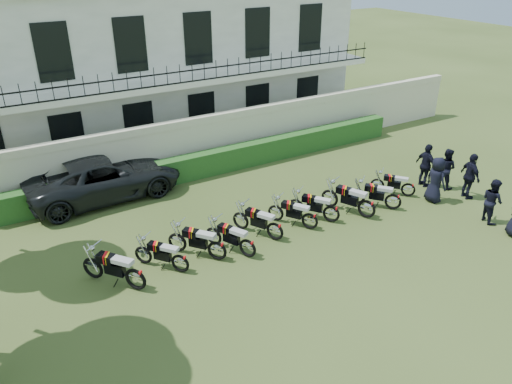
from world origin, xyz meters
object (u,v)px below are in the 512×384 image
motorcycle_7 (367,205)px  officer_4 (446,168)px  motorcycle_1 (180,259)px  officer_5 (426,165)px  suv (104,177)px  motorcycle_5 (310,217)px  motorcycle_4 (275,227)px  officer_3 (436,180)px  motorcycle_2 (217,246)px  motorcycle_3 (248,244)px  motorcycle_9 (409,187)px  motorcycle_0 (135,274)px  motorcycle_8 (393,198)px  motorcycle_6 (332,210)px  officer_2 (470,176)px  officer_1 (492,201)px

motorcycle_7 → officer_4: bearing=-20.0°
motorcycle_1 → officer_5: size_ratio=0.85×
suv → motorcycle_5: bearing=-140.9°
motorcycle_4 → officer_3: 6.72m
motorcycle_2 → officer_4: officer_4 is taller
motorcycle_3 → motorcycle_7: size_ratio=0.89×
motorcycle_9 → officer_5: officer_5 is taller
motorcycle_1 → motorcycle_2: 1.22m
officer_4 → motorcycle_7: bearing=78.3°
officer_4 → motorcycle_1: bearing=73.9°
motorcycle_5 → suv: size_ratio=0.28×
motorcycle_0 → motorcycle_8: size_ratio=1.14×
motorcycle_1 → motorcycle_4: motorcycle_4 is taller
motorcycle_3 → motorcycle_6: size_ratio=1.09×
motorcycle_2 → motorcycle_1: bearing=142.0°
motorcycle_0 → motorcycle_3: size_ratio=0.99×
motorcycle_0 → motorcycle_5: motorcycle_0 is taller
officer_2 → motorcycle_2: bearing=101.2°
motorcycle_2 → officer_5: size_ratio=0.92×
officer_1 → officer_4: bearing=1.6°
motorcycle_9 → officer_2: 2.28m
officer_5 → motorcycle_7: bearing=106.1°
motorcycle_0 → officer_1: (11.92, -2.54, 0.27)m
motorcycle_3 → officer_1: officer_1 is taller
motorcycle_2 → motorcycle_8: 7.00m
motorcycle_1 → motorcycle_8: 8.22m
motorcycle_6 → officer_2: (5.66, -1.17, 0.42)m
officer_3 → motorcycle_2: bearing=89.0°
motorcycle_0 → officer_4: 12.74m
motorcycle_4 → motorcycle_0: bearing=155.4°
officer_1 → officer_5: (0.25, 3.19, 0.08)m
motorcycle_2 → officer_2: 10.20m
motorcycle_0 → suv: size_ratio=0.30×
motorcycle_5 → officer_2: bearing=-42.3°
motorcycle_6 → motorcycle_9: 3.79m
motorcycle_7 → officer_2: (4.40, -0.78, 0.37)m
motorcycle_4 → motorcycle_1: bearing=154.0°
motorcycle_6 → motorcycle_5: bearing=144.5°
motorcycle_7 → motorcycle_1: bearing=152.9°
motorcycle_6 → motorcycle_7: 1.32m
officer_4 → motorcycle_2: bearing=73.8°
motorcycle_6 → motorcycle_7: bearing=-52.8°
motorcycle_2 → motorcycle_8: (6.99, -0.37, -0.03)m
motorcycle_4 → motorcycle_7: 3.61m
motorcycle_1 → suv: suv is taller
motorcycle_7 → officer_4: officer_4 is taller
motorcycle_7 → motorcycle_9: size_ratio=1.42×
motorcycle_1 → suv: bearing=56.2°
motorcycle_6 → suv: 8.65m
motorcycle_5 → motorcycle_8: motorcycle_8 is taller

